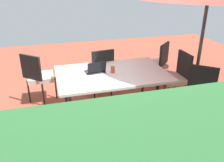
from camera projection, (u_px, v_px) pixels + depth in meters
name	position (u px, v px, depth m)	size (l,w,h in m)	color
ground_plane	(112.00, 112.00, 4.30)	(10.00, 10.00, 0.02)	#9E4C38
dining_table	(112.00, 75.00, 4.00)	(1.83, 1.18, 0.76)	silver
chair_southeast	(38.00, 75.00, 4.42)	(0.59, 0.59, 0.98)	beige
chair_southwest	(157.00, 62.00, 5.07)	(0.59, 0.59, 0.98)	beige
chair_northwest	(199.00, 95.00, 3.69)	(0.58, 0.59, 0.98)	beige
chair_south	(101.00, 69.00, 4.69)	(0.48, 0.49, 0.98)	beige
chair_west	(176.00, 76.00, 4.40)	(0.46, 0.46, 0.98)	beige
laptop	(96.00, 70.00, 3.96)	(0.35, 0.28, 0.21)	#2D2D33
cup	(113.00, 70.00, 3.97)	(0.07, 0.07, 0.11)	#CC4C33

